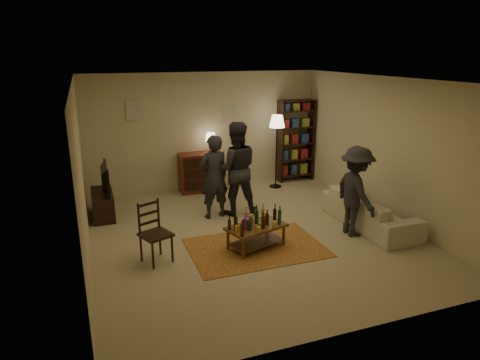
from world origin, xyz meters
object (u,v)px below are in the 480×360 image
sofa (370,211)px  dresser (202,171)px  tv_stand (102,198)px  bookshelf (295,140)px  coffee_table (256,227)px  floor_lamp (277,126)px  person_right (236,169)px  person_by_sofa (356,191)px  dining_chair (153,230)px  person_left (214,177)px

sofa → dresser: bearing=37.5°
tv_stand → bookshelf: bookshelf is taller
coffee_table → floor_lamp: (1.70, 2.94, 1.10)m
person_right → floor_lamp: bearing=-127.2°
dresser → bookshelf: bookshelf is taller
dresser → sofa: 3.93m
dresser → person_right: bearing=-80.8°
person_by_sofa → coffee_table: bearing=90.8°
tv_stand → person_right: 2.67m
tv_stand → dresser: size_ratio=0.78×
coffee_table → dresser: dresser is taller
coffee_table → person_right: size_ratio=0.58×
dining_chair → person_right: (1.86, 1.50, 0.42)m
coffee_table → person_right: 1.74m
dining_chair → person_left: person_left is taller
sofa → person_left: person_left is taller
bookshelf → person_by_sofa: (-0.55, -3.39, -0.23)m
bookshelf → person_by_sofa: size_ratio=1.26×
person_left → person_right: 0.48m
tv_stand → dresser: dresser is taller
sofa → person_by_sofa: person_by_sofa is taller
dresser → floor_lamp: 2.04m
coffee_table → person_left: size_ratio=0.66×
dining_chair → sofa: bearing=-22.5°
tv_stand → person_left: (2.05, -0.77, 0.44)m
person_right → person_left: bearing=17.1°
sofa → person_right: bearing=55.3°
person_left → coffee_table: bearing=90.9°
person_by_sofa → bookshelf: bearing=-6.6°
dresser → bookshelf: bearing=1.6°
coffee_table → dining_chair: (-1.65, 0.13, 0.14)m
coffee_table → person_by_sofa: 1.90m
bookshelf → person_by_sofa: bookshelf is taller
tv_stand → sofa: size_ratio=0.51×
floor_lamp → tv_stand: bearing=-171.6°
dining_chair → tv_stand: tv_stand is taller
person_left → floor_lamp: bearing=-153.0°
person_left → person_by_sofa: size_ratio=1.03×
dining_chair → floor_lamp: (3.35, 2.81, 0.96)m
dining_chair → dresser: size_ratio=0.72×
dining_chair → sofa: dining_chair is taller
dresser → bookshelf: size_ratio=0.67×
floor_lamp → person_left: size_ratio=1.05×
dining_chair → tv_stand: (-0.65, 2.22, -0.13)m
coffee_table → person_by_sofa: size_ratio=0.68×
dining_chair → dresser: 3.52m
coffee_table → tv_stand: size_ratio=1.03×
bookshelf → person_by_sofa: 3.44m
floor_lamp → sofa: bearing=-76.9°
coffee_table → sofa: (2.35, 0.15, -0.07)m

